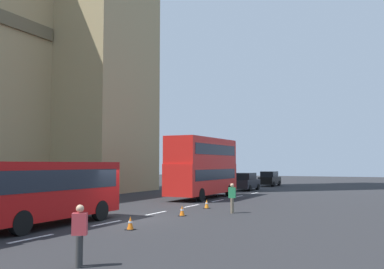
# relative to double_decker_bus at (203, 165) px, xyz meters

# --- Properties ---
(ground_plane) EXTENTS (160.00, 160.00, 0.00)m
(ground_plane) POSITION_rel_double_decker_bus_xyz_m (-13.95, -2.00, -2.71)
(ground_plane) COLOR #262628
(lane_centre_marking) EXTENTS (39.00, 0.16, 0.01)m
(lane_centre_marking) POSITION_rel_double_decker_bus_xyz_m (-10.87, -2.00, -2.70)
(lane_centre_marking) COLOR silver
(lane_centre_marking) RESTS_ON ground_plane
(double_decker_bus) EXTENTS (9.15, 2.54, 4.90)m
(double_decker_bus) POSITION_rel_double_decker_bus_xyz_m (0.00, 0.00, 0.00)
(double_decker_bus) COLOR red
(double_decker_bus) RESTS_ON ground_plane
(sedan_lead) EXTENTS (4.40, 1.86, 1.85)m
(sedan_lead) POSITION_rel_double_decker_bus_xyz_m (11.41, 0.13, -1.79)
(sedan_lead) COLOR black
(sedan_lead) RESTS_ON ground_plane
(sedan_trailing) EXTENTS (4.40, 1.86, 1.85)m
(sedan_trailing) POSITION_rel_double_decker_bus_xyz_m (21.07, 0.25, -1.79)
(sedan_trailing) COLOR black
(sedan_trailing) RESTS_ON ground_plane
(traffic_cone_west) EXTENTS (0.36, 0.36, 0.58)m
(traffic_cone_west) POSITION_rel_double_decker_bus_xyz_m (-16.66, -4.14, -2.43)
(traffic_cone_west) COLOR black
(traffic_cone_west) RESTS_ON ground_plane
(traffic_cone_middle) EXTENTS (0.36, 0.36, 0.58)m
(traffic_cone_middle) POSITION_rel_double_decker_bus_xyz_m (-11.42, -3.93, -2.43)
(traffic_cone_middle) COLOR black
(traffic_cone_middle) RESTS_ON ground_plane
(traffic_cone_east) EXTENTS (0.36, 0.36, 0.58)m
(traffic_cone_east) POSITION_rel_double_decker_bus_xyz_m (-7.26, -3.54, -2.43)
(traffic_cone_east) COLOR black
(traffic_cone_east) RESTS_ON ground_plane
(pedestrian_near_cones) EXTENTS (0.41, 0.47, 1.69)m
(pedestrian_near_cones) POSITION_rel_double_decker_bus_xyz_m (-22.75, -6.58, -1.80)
(pedestrian_near_cones) COLOR #333333
(pedestrian_near_cones) RESTS_ON ground_plane
(pedestrian_by_kerb) EXTENTS (0.36, 0.44, 1.69)m
(pedestrian_by_kerb) POSITION_rel_double_decker_bus_xyz_m (-8.94, -5.88, -1.80)
(pedestrian_by_kerb) COLOR #726651
(pedestrian_by_kerb) RESTS_ON ground_plane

